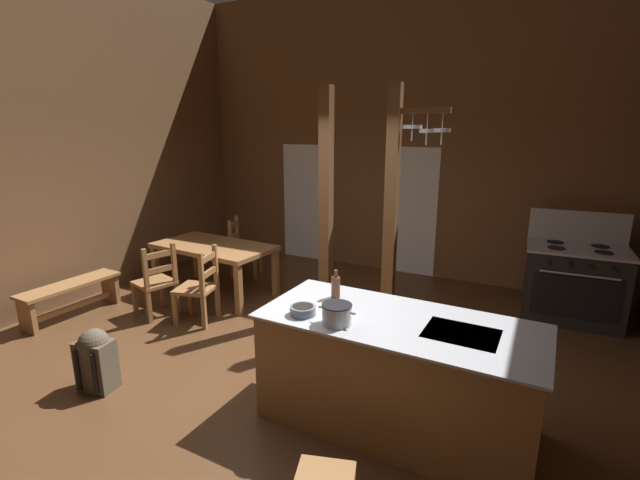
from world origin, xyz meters
TOP-DOWN VIEW (x-y plane):
  - ground_plane at (0.00, 0.00)m, footprint 7.64×7.94m
  - wall_back at (0.00, 3.64)m, footprint 7.64×0.14m
  - wall_left at (-3.49, 0.00)m, footprint 0.14×7.94m
  - glazed_door_back_left at (-1.54, 3.57)m, footprint 1.00×0.01m
  - glazed_panel_back_right at (0.34, 3.57)m, footprint 0.84×0.01m
  - kitchen_island at (1.36, -0.27)m, footprint 2.18×1.01m
  - stove_range at (2.68, 2.75)m, footprint 1.17×0.86m
  - support_post_with_pot_rack at (0.71, 1.55)m, footprint 0.69×0.22m
  - support_post_center at (-0.15, 1.49)m, footprint 0.14×0.14m
  - dining_table at (-1.86, 1.36)m, footprint 1.76×1.02m
  - ladderback_chair_near_window at (-2.00, 2.21)m, footprint 0.57×0.57m
  - ladderback_chair_by_post at (-2.02, 0.43)m, footprint 0.54×0.54m
  - ladderback_chair_at_table_end at (-1.40, 0.53)m, footprint 0.54×0.54m
  - bench_along_left_wall at (-2.99, -0.09)m, footprint 0.40×1.24m
  - backpack at (-1.24, -1.04)m, footprint 0.35×0.34m
  - stockpot_on_counter at (0.96, -0.55)m, footprint 0.30×0.23m
  - mixing_bowl_on_counter at (0.65, -0.52)m, footprint 0.20×0.20m
  - bottle_tall_on_counter at (0.73, -0.07)m, footprint 0.08×0.08m

SIDE VIEW (x-z plane):
  - ground_plane at x=0.00m, z-range -0.10..0.00m
  - bench_along_left_wall at x=-2.99m, z-range 0.08..0.52m
  - backpack at x=-1.24m, z-range 0.02..0.61m
  - ladderback_chair_near_window at x=-2.00m, z-range -0.02..0.93m
  - ladderback_chair_by_post at x=-2.02m, z-range -0.02..0.93m
  - ladderback_chair_at_table_end at x=-1.40m, z-range -0.02..0.93m
  - kitchen_island at x=1.36m, z-range 0.00..0.92m
  - stove_range at x=2.68m, z-range -0.18..1.14m
  - dining_table at x=-1.86m, z-range 0.28..1.02m
  - mixing_bowl_on_counter at x=0.65m, z-range 0.92..1.00m
  - stockpot_on_counter at x=0.96m, z-range 0.92..1.08m
  - bottle_tall_on_counter at x=0.73m, z-range 0.90..1.15m
  - glazed_door_back_left at x=-1.54m, z-range 0.00..2.05m
  - glazed_panel_back_right at x=0.34m, z-range 0.00..2.05m
  - support_post_center at x=-0.15m, z-range 0.00..2.83m
  - support_post_with_pot_rack at x=0.71m, z-range 0.12..2.95m
  - wall_back at x=0.00m, z-range 0.00..4.48m
  - wall_left at x=-3.49m, z-range 0.00..4.48m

